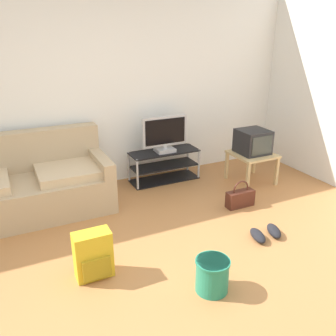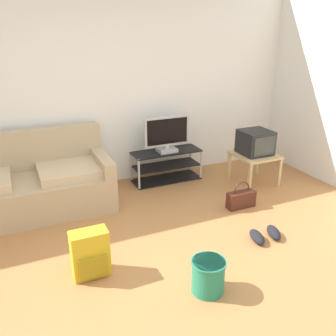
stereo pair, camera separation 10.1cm
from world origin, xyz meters
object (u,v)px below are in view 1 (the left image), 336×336
Objects in this scene: flat_tv at (165,135)px; sneakers_pair at (266,233)px; tv_stand at (164,166)px; crt_tv at (253,142)px; side_table at (252,157)px; backpack at (93,255)px; couch at (24,187)px; handbag at (240,198)px; cleaning_bucket at (212,274)px.

sneakers_pair is (0.31, -1.83, -0.64)m from flat_tv.
crt_tv is (1.08, -0.57, 0.37)m from tv_stand.
side_table reaches higher than sneakers_pair.
backpack is at bearing 174.94° from sneakers_pair.
tv_stand is (1.89, 0.17, -0.11)m from couch.
couch is 4.69× the size of sneakers_pair.
crt_tv is 0.96m from handbag.
couch reaches higher than tv_stand.
handbag reaches higher than sneakers_pair.
flat_tv is at bearing 153.07° from crt_tv.
side_table is 1.34× the size of sneakers_pair.
flat_tv is at bearing 4.51° from couch.
crt_tv is (2.97, -0.40, 0.26)m from couch.
couch is at bearing -174.82° from tv_stand.
tv_stand is 0.47m from flat_tv.
cleaning_bucket is at bearing -134.94° from crt_tv.
backpack is at bearing -156.72° from side_table.
sneakers_pair is at bearing -37.33° from couch.
tv_stand is 1.88m from sneakers_pair.
handbag reaches higher than cleaning_bucket.
backpack is at bearing -131.09° from tv_stand.
handbag is at bearing -135.77° from crt_tv.
sneakers_pair is (-0.77, -1.28, -0.55)m from crt_tv.
crt_tv is at bearing -26.93° from flat_tv.
sneakers_pair is (2.20, -1.68, -0.28)m from couch.
flat_tv is 1.22m from crt_tv.
couch is 2.78m from sneakers_pair.
tv_stand is 2.39m from cleaning_bucket.
couch is 1.58m from backpack.
flat_tv is 1.36m from handbag.
handbag is (0.49, -1.13, -0.57)m from flat_tv.
cleaning_bucket is at bearing -105.65° from flat_tv.
side_table is 1.51m from sneakers_pair.
crt_tv is at bearing 90.00° from side_table.
handbag is (-0.60, -0.56, -0.25)m from side_table.
crt_tv reaches higher than side_table.
couch is 1.99× the size of tv_stand.
tv_stand is at bearing 5.18° from couch.
crt_tv is 1.13× the size of handbag.
crt_tv is at bearing -7.71° from couch.
backpack reaches higher than cleaning_bucket.
couch is 4.86× the size of crt_tv.
flat_tv reaches higher than handbag.
side_table is (2.97, -0.42, 0.04)m from couch.
couch reaches higher than handbag.
couch is 5.46× the size of handbag.
tv_stand is at bearing 90.00° from flat_tv.
sneakers_pair is at bearing -121.12° from crt_tv.
backpack is (-2.56, -1.10, -0.16)m from side_table.
crt_tv is at bearing -27.86° from tv_stand.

